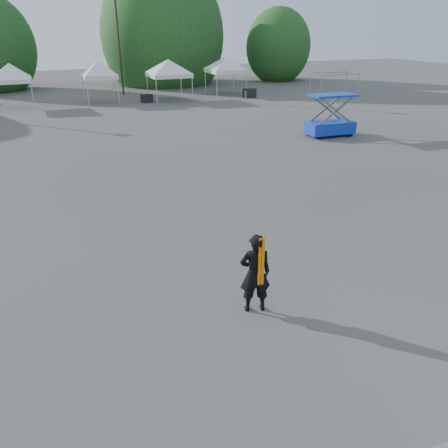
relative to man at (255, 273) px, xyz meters
name	(u,v)px	position (x,y,z in m)	size (l,w,h in m)	color
ground	(236,249)	(0.84, 2.88, -0.96)	(120.00, 120.00, 0.00)	#474442
light_pole_east	(118,30)	(3.84, 34.88, 4.56)	(0.60, 0.25, 9.80)	black
tree_mid_e	(163,36)	(9.84, 41.88, 3.88)	(5.12, 5.12, 7.79)	#382314
tree_far_e	(278,47)	(22.84, 39.88, 2.67)	(3.84, 3.84, 5.84)	#382314
tent_d	(9,67)	(-5.26, 31.08, 2.10)	(3.94, 3.94, 3.88)	silver
tent_e	(98,64)	(1.32, 31.09, 2.10)	(3.74, 3.74, 3.88)	silver
tent_f	(168,63)	(6.92, 30.14, 2.10)	(4.64, 4.64, 3.88)	silver
tent_g	(226,60)	(12.74, 31.53, 2.10)	(4.41, 4.41, 3.88)	silver
man	(255,273)	(0.00, 0.00, 0.00)	(0.79, 0.62, 1.91)	black
scissor_lift	(332,105)	(11.75, 13.70, 0.81)	(2.80, 1.53, 3.52)	#0E1DB6
crate_mid	(147,98)	(4.81, 29.80, -0.63)	(0.84, 0.65, 0.65)	black
crate_east	(249,93)	(13.92, 28.85, -0.57)	(1.00, 0.78, 0.78)	black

